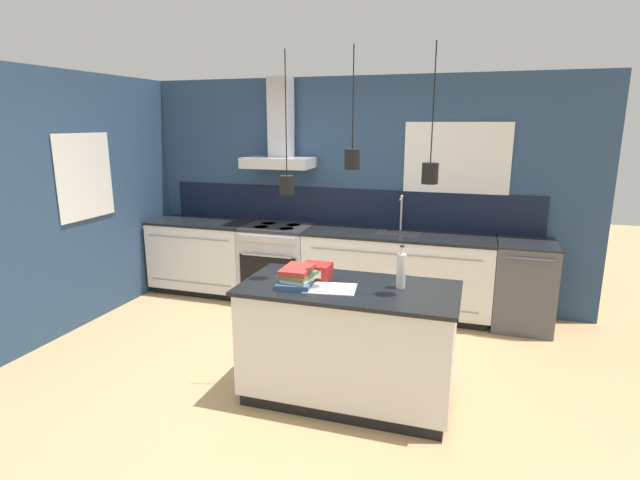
{
  "coord_description": "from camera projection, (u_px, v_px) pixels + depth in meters",
  "views": [
    {
      "loc": [
        1.48,
        -3.63,
        2.1
      ],
      "look_at": [
        0.15,
        0.59,
        1.05
      ],
      "focal_mm": 28.0,
      "sensor_mm": 36.0,
      "label": 1
    }
  ],
  "objects": [
    {
      "name": "counter_run_sink",
      "position": [
        397.0,
        273.0,
        5.54
      ],
      "size": [
        2.06,
        0.64,
        1.31
      ],
      "color": "black",
      "rests_on": "ground_plane"
    },
    {
      "name": "book_stack",
      "position": [
        297.0,
        277.0,
        3.71
      ],
      "size": [
        0.29,
        0.36,
        0.14
      ],
      "color": "#335684",
      "rests_on": "kitchen_island"
    },
    {
      "name": "bottle_on_island",
      "position": [
        401.0,
        270.0,
        3.64
      ],
      "size": [
        0.07,
        0.07,
        0.32
      ],
      "color": "silver",
      "rests_on": "kitchen_island"
    },
    {
      "name": "red_supply_box",
      "position": [
        316.0,
        271.0,
        3.89
      ],
      "size": [
        0.22,
        0.19,
        0.11
      ],
      "color": "red",
      "rests_on": "kitchen_island"
    },
    {
      "name": "ground_plane",
      "position": [
        283.0,
        373.0,
        4.28
      ],
      "size": [
        16.0,
        16.0,
        0.0
      ],
      "primitive_type": "plane",
      "color": "tan",
      "rests_on": "ground"
    },
    {
      "name": "kitchen_island",
      "position": [
        348.0,
        342.0,
        3.8
      ],
      "size": [
        1.61,
        0.8,
        0.91
      ],
      "color": "black",
      "rests_on": "ground_plane"
    },
    {
      "name": "oven_range",
      "position": [
        278.0,
        263.0,
        5.96
      ],
      "size": [
        0.79,
        0.66,
        0.91
      ],
      "color": "#B5B5BA",
      "rests_on": "ground_plane"
    },
    {
      "name": "wall_left",
      "position": [
        94.0,
        198.0,
        5.34
      ],
      "size": [
        0.08,
        3.8,
        2.6
      ],
      "color": "navy",
      "rests_on": "ground_plane"
    },
    {
      "name": "paper_pile",
      "position": [
        330.0,
        288.0,
        3.64
      ],
      "size": [
        0.41,
        0.32,
        0.01
      ],
      "color": "silver",
      "rests_on": "kitchen_island"
    },
    {
      "name": "dishwasher",
      "position": [
        523.0,
        285.0,
        5.15
      ],
      "size": [
        0.58,
        0.65,
        0.91
      ],
      "color": "#4C4C51",
      "rests_on": "ground_plane"
    },
    {
      "name": "wall_back",
      "position": [
        341.0,
        187.0,
        5.83
      ],
      "size": [
        5.6,
        2.34,
        2.6
      ],
      "color": "navy",
      "rests_on": "ground_plane"
    },
    {
      "name": "counter_run_left",
      "position": [
        203.0,
        256.0,
        6.26
      ],
      "size": [
        1.25,
        0.64,
        0.91
      ],
      "color": "black",
      "rests_on": "ground_plane"
    }
  ]
}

